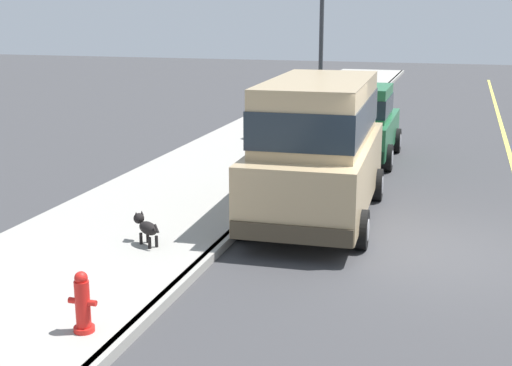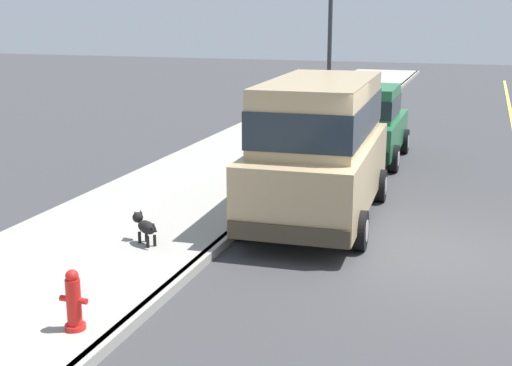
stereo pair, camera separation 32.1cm
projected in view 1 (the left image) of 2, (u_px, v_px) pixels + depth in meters
ground_plane at (431, 251)px, 10.94m from camera, size 80.00×80.00×0.00m
curb at (238, 229)px, 11.81m from camera, size 0.16×64.00×0.14m
sidewalk at (141, 221)px, 12.30m from camera, size 3.60×64.00×0.14m
car_tan_van at (318, 143)px, 12.36m from camera, size 2.26×4.97×2.52m
car_green_hatchback at (358, 122)px, 17.33m from camera, size 1.98×3.81×1.88m
dog_black at (146, 227)px, 10.78m from camera, size 0.64×0.49×0.49m
fire_hydrant at (83, 304)px, 7.84m from camera, size 0.34×0.24×0.72m
street_lamp at (321, 39)px, 19.23m from camera, size 0.36×0.36×4.42m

